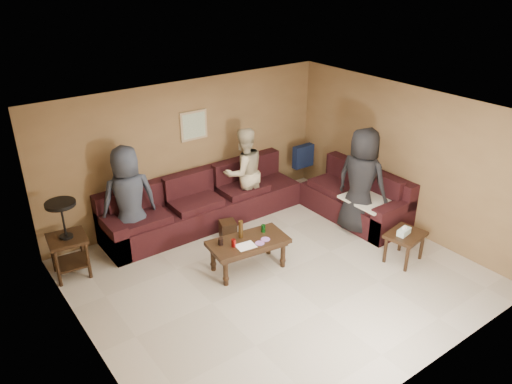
{
  "coord_description": "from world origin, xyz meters",
  "views": [
    {
      "loc": [
        -3.95,
        -4.87,
        4.4
      ],
      "look_at": [
        0.25,
        0.85,
        1.0
      ],
      "focal_mm": 35.0,
      "sensor_mm": 36.0,
      "label": 1
    }
  ],
  "objects_px": {
    "side_table_right": "(405,237)",
    "waste_bin": "(228,230)",
    "sectional_sofa": "(259,205)",
    "person_right": "(362,181)",
    "coffee_table": "(248,245)",
    "person_middle": "(244,172)",
    "end_table_left": "(67,238)",
    "person_left": "(129,200)"
  },
  "relations": [
    {
      "from": "sectional_sofa",
      "to": "person_right",
      "type": "xyz_separation_m",
      "value": [
        1.2,
        -1.27,
        0.61
      ]
    },
    {
      "from": "waste_bin",
      "to": "person_left",
      "type": "bearing_deg",
      "value": 155.51
    },
    {
      "from": "waste_bin",
      "to": "person_right",
      "type": "xyz_separation_m",
      "value": [
        1.99,
        -1.11,
        0.78
      ]
    },
    {
      "from": "waste_bin",
      "to": "person_right",
      "type": "height_order",
      "value": "person_right"
    },
    {
      "from": "sectional_sofa",
      "to": "side_table_right",
      "type": "height_order",
      "value": "sectional_sofa"
    },
    {
      "from": "person_middle",
      "to": "person_right",
      "type": "height_order",
      "value": "person_right"
    },
    {
      "from": "sectional_sofa",
      "to": "person_left",
      "type": "relative_size",
      "value": 2.62
    },
    {
      "from": "coffee_table",
      "to": "person_left",
      "type": "bearing_deg",
      "value": 126.19
    },
    {
      "from": "sectional_sofa",
      "to": "person_right",
      "type": "height_order",
      "value": "person_right"
    },
    {
      "from": "sectional_sofa",
      "to": "waste_bin",
      "type": "distance_m",
      "value": 0.82
    },
    {
      "from": "coffee_table",
      "to": "side_table_right",
      "type": "relative_size",
      "value": 1.89
    },
    {
      "from": "end_table_left",
      "to": "person_left",
      "type": "bearing_deg",
      "value": 8.2
    },
    {
      "from": "person_right",
      "to": "end_table_left",
      "type": "bearing_deg",
      "value": 56.6
    },
    {
      "from": "end_table_left",
      "to": "person_right",
      "type": "relative_size",
      "value": 0.66
    },
    {
      "from": "end_table_left",
      "to": "person_right",
      "type": "distance_m",
      "value": 4.76
    },
    {
      "from": "person_left",
      "to": "end_table_left",
      "type": "bearing_deg",
      "value": 17.62
    },
    {
      "from": "end_table_left",
      "to": "side_table_right",
      "type": "xyz_separation_m",
      "value": [
        4.33,
        -2.71,
        -0.22
      ]
    },
    {
      "from": "sectional_sofa",
      "to": "coffee_table",
      "type": "relative_size",
      "value": 3.68
    },
    {
      "from": "waste_bin",
      "to": "person_middle",
      "type": "bearing_deg",
      "value": 37.93
    },
    {
      "from": "side_table_right",
      "to": "coffee_table",
      "type": "bearing_deg",
      "value": 148.76
    },
    {
      "from": "waste_bin",
      "to": "sectional_sofa",
      "type": "bearing_deg",
      "value": 11.83
    },
    {
      "from": "side_table_right",
      "to": "waste_bin",
      "type": "bearing_deg",
      "value": 129.66
    },
    {
      "from": "sectional_sofa",
      "to": "side_table_right",
      "type": "bearing_deg",
      "value": -66.22
    },
    {
      "from": "end_table_left",
      "to": "sectional_sofa",
      "type": "bearing_deg",
      "value": -5.73
    },
    {
      "from": "end_table_left",
      "to": "person_right",
      "type": "xyz_separation_m",
      "value": [
        4.48,
        -1.6,
        0.29
      ]
    },
    {
      "from": "person_left",
      "to": "person_right",
      "type": "relative_size",
      "value": 0.95
    },
    {
      "from": "side_table_right",
      "to": "person_left",
      "type": "height_order",
      "value": "person_left"
    },
    {
      "from": "waste_bin",
      "to": "person_middle",
      "type": "xyz_separation_m",
      "value": [
        0.75,
        0.58,
        0.67
      ]
    },
    {
      "from": "person_left",
      "to": "coffee_table",
      "type": "bearing_deg",
      "value": 135.61
    },
    {
      "from": "person_right",
      "to": "person_middle",
      "type": "bearing_deg",
      "value": 22.46
    },
    {
      "from": "waste_bin",
      "to": "person_right",
      "type": "distance_m",
      "value": 2.4
    },
    {
      "from": "coffee_table",
      "to": "end_table_left",
      "type": "bearing_deg",
      "value": 147.21
    },
    {
      "from": "side_table_right",
      "to": "person_left",
      "type": "distance_m",
      "value": 4.36
    },
    {
      "from": "sectional_sofa",
      "to": "person_middle",
      "type": "bearing_deg",
      "value": 95.2
    },
    {
      "from": "coffee_table",
      "to": "person_middle",
      "type": "height_order",
      "value": "person_middle"
    },
    {
      "from": "side_table_right",
      "to": "person_middle",
      "type": "relative_size",
      "value": 0.4
    },
    {
      "from": "side_table_right",
      "to": "end_table_left",
      "type": "bearing_deg",
      "value": 147.96
    },
    {
      "from": "coffee_table",
      "to": "end_table_left",
      "type": "relative_size",
      "value": 1.03
    },
    {
      "from": "sectional_sofa",
      "to": "person_middle",
      "type": "distance_m",
      "value": 0.66
    },
    {
      "from": "sectional_sofa",
      "to": "person_left",
      "type": "xyz_separation_m",
      "value": [
        -2.21,
        0.48,
        0.56
      ]
    },
    {
      "from": "side_table_right",
      "to": "person_middle",
      "type": "distance_m",
      "value": 3.03
    },
    {
      "from": "waste_bin",
      "to": "person_right",
      "type": "relative_size",
      "value": 0.17
    }
  ]
}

